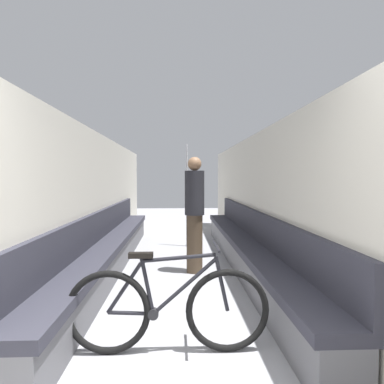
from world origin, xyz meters
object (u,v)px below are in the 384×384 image
at_px(grab_pole_near, 187,197).
at_px(passenger_standing, 195,213).
at_px(bicycle, 168,309).
at_px(bench_seat_row_right, 246,249).
at_px(bench_seat_row_left, 109,250).

bearing_deg(grab_pole_near, passenger_standing, -88.29).
relative_size(bicycle, grab_pole_near, 0.78).
distance_m(bench_seat_row_right, bicycle, 2.81).
height_order(bicycle, grab_pole_near, grab_pole_near).
bearing_deg(bench_seat_row_left, grab_pole_near, 55.81).
xyz_separation_m(bench_seat_row_left, passenger_standing, (1.33, -0.14, 0.60)).
height_order(bench_seat_row_left, bench_seat_row_right, same).
relative_size(bench_seat_row_right, passenger_standing, 3.76).
bearing_deg(passenger_standing, bench_seat_row_left, 123.86).
distance_m(bench_seat_row_left, bicycle, 2.74).
height_order(bench_seat_row_right, bicycle, bench_seat_row_right).
bearing_deg(bench_seat_row_right, passenger_standing, -170.44).
bearing_deg(bench_seat_row_left, bicycle, -68.90).
relative_size(bench_seat_row_right, bicycle, 3.95).
relative_size(grab_pole_near, passenger_standing, 1.22).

